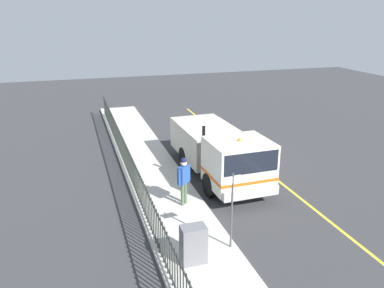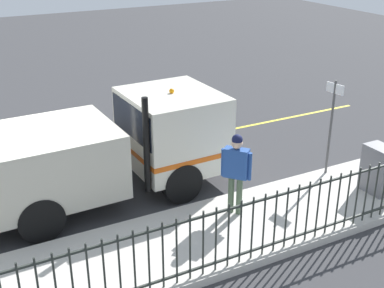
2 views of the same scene
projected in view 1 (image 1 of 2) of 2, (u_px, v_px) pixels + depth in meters
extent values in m
plane|color=#38383A|center=(213.00, 166.00, 18.45)|extent=(55.29, 55.29, 0.00)
cube|color=beige|center=(152.00, 172.00, 17.59)|extent=(2.48, 25.13, 0.17)
cube|color=yellow|center=(253.00, 161.00, 19.03)|extent=(0.12, 22.62, 0.01)
cube|color=silver|center=(239.00, 163.00, 15.04)|extent=(2.38, 2.17, 1.81)
cube|color=black|center=(239.00, 153.00, 14.92)|extent=(2.20, 2.20, 0.80)
cube|color=beige|center=(206.00, 140.00, 18.28)|extent=(2.44, 4.00, 1.45)
cube|color=silver|center=(251.00, 193.00, 14.28)|extent=(2.21, 0.26, 0.36)
cube|color=#DB5914|center=(238.00, 173.00, 15.17)|extent=(2.41, 2.19, 0.12)
cylinder|color=black|center=(258.00, 178.00, 15.94)|extent=(0.33, 0.97, 0.96)
cylinder|color=black|center=(210.00, 185.00, 15.30)|extent=(0.33, 0.97, 0.96)
cylinder|color=black|center=(226.00, 152.00, 18.83)|extent=(0.33, 0.97, 0.96)
cylinder|color=black|center=(185.00, 157.00, 18.19)|extent=(0.33, 0.97, 0.96)
sphere|color=orange|center=(240.00, 140.00, 14.74)|extent=(0.12, 0.12, 0.12)
cylinder|color=black|center=(204.00, 152.00, 15.71)|extent=(0.14, 0.14, 2.17)
cube|color=#264C99|center=(184.00, 174.00, 14.07)|extent=(0.54, 0.51, 0.65)
sphere|color=beige|center=(184.00, 163.00, 13.93)|extent=(0.24, 0.24, 0.24)
sphere|color=#14193F|center=(184.00, 161.00, 13.90)|extent=(0.23, 0.23, 0.23)
cylinder|color=#4C6047|center=(182.00, 194.00, 14.24)|extent=(0.13, 0.13, 0.87)
cylinder|color=#4C6047|center=(185.00, 192.00, 14.39)|extent=(0.13, 0.13, 0.87)
cylinder|color=#264C99|center=(179.00, 178.00, 13.85)|extent=(0.09, 0.09, 0.61)
cylinder|color=#264C99|center=(188.00, 173.00, 14.32)|extent=(0.09, 0.09, 0.61)
cylinder|color=#2D332D|center=(104.00, 105.00, 26.70)|extent=(0.04, 0.04, 1.30)
cylinder|color=#2D332D|center=(105.00, 106.00, 26.46)|extent=(0.04, 0.04, 1.30)
cylinder|color=#2D332D|center=(105.00, 107.00, 26.23)|extent=(0.04, 0.04, 1.30)
cylinder|color=#2D332D|center=(105.00, 108.00, 26.00)|extent=(0.04, 0.04, 1.30)
cylinder|color=#2D332D|center=(106.00, 109.00, 25.77)|extent=(0.04, 0.04, 1.30)
cylinder|color=#2D332D|center=(106.00, 110.00, 25.53)|extent=(0.04, 0.04, 1.30)
cylinder|color=#2D332D|center=(106.00, 111.00, 25.30)|extent=(0.04, 0.04, 1.30)
cylinder|color=#2D332D|center=(107.00, 112.00, 25.07)|extent=(0.04, 0.04, 1.30)
cylinder|color=#2D332D|center=(107.00, 113.00, 24.84)|extent=(0.04, 0.04, 1.30)
cylinder|color=#2D332D|center=(108.00, 113.00, 24.60)|extent=(0.04, 0.04, 1.30)
cylinder|color=#2D332D|center=(108.00, 114.00, 24.37)|extent=(0.04, 0.04, 1.30)
cylinder|color=#2D332D|center=(108.00, 115.00, 24.14)|extent=(0.04, 0.04, 1.30)
cylinder|color=#2D332D|center=(109.00, 116.00, 23.91)|extent=(0.04, 0.04, 1.30)
cylinder|color=#2D332D|center=(109.00, 118.00, 23.67)|extent=(0.04, 0.04, 1.30)
cylinder|color=#2D332D|center=(110.00, 119.00, 23.44)|extent=(0.04, 0.04, 1.30)
cylinder|color=#2D332D|center=(110.00, 120.00, 23.21)|extent=(0.04, 0.04, 1.30)
cylinder|color=#2D332D|center=(111.00, 121.00, 22.98)|extent=(0.04, 0.04, 1.30)
cylinder|color=#2D332D|center=(111.00, 122.00, 22.74)|extent=(0.04, 0.04, 1.30)
cylinder|color=#2D332D|center=(112.00, 123.00, 22.51)|extent=(0.04, 0.04, 1.30)
cylinder|color=#2D332D|center=(112.00, 124.00, 22.28)|extent=(0.04, 0.04, 1.30)
cylinder|color=#2D332D|center=(113.00, 125.00, 22.05)|extent=(0.04, 0.04, 1.30)
cylinder|color=#2D332D|center=(113.00, 127.00, 21.81)|extent=(0.04, 0.04, 1.30)
cylinder|color=#2D332D|center=(114.00, 128.00, 21.58)|extent=(0.04, 0.04, 1.30)
cylinder|color=#2D332D|center=(114.00, 129.00, 21.35)|extent=(0.04, 0.04, 1.30)
cylinder|color=#2D332D|center=(115.00, 130.00, 21.12)|extent=(0.04, 0.04, 1.30)
cylinder|color=#2D332D|center=(115.00, 132.00, 20.88)|extent=(0.04, 0.04, 1.30)
cylinder|color=#2D332D|center=(116.00, 133.00, 20.65)|extent=(0.04, 0.04, 1.30)
cylinder|color=#2D332D|center=(117.00, 134.00, 20.42)|extent=(0.04, 0.04, 1.30)
cylinder|color=#2D332D|center=(117.00, 136.00, 20.18)|extent=(0.04, 0.04, 1.30)
cylinder|color=#2D332D|center=(118.00, 137.00, 19.95)|extent=(0.04, 0.04, 1.30)
cylinder|color=#2D332D|center=(118.00, 139.00, 19.72)|extent=(0.04, 0.04, 1.30)
cylinder|color=#2D332D|center=(119.00, 140.00, 19.49)|extent=(0.04, 0.04, 1.30)
cylinder|color=#2D332D|center=(120.00, 142.00, 19.25)|extent=(0.04, 0.04, 1.30)
cylinder|color=#2D332D|center=(121.00, 144.00, 19.02)|extent=(0.04, 0.04, 1.30)
cylinder|color=#2D332D|center=(121.00, 145.00, 18.79)|extent=(0.04, 0.04, 1.30)
cylinder|color=#2D332D|center=(122.00, 147.00, 18.56)|extent=(0.04, 0.04, 1.30)
cylinder|color=#2D332D|center=(123.00, 149.00, 18.32)|extent=(0.04, 0.04, 1.30)
cylinder|color=#2D332D|center=(123.00, 150.00, 18.09)|extent=(0.04, 0.04, 1.30)
cylinder|color=#2D332D|center=(124.00, 152.00, 17.86)|extent=(0.04, 0.04, 1.30)
cylinder|color=#2D332D|center=(125.00, 154.00, 17.63)|extent=(0.04, 0.04, 1.30)
cylinder|color=#2D332D|center=(126.00, 156.00, 17.39)|extent=(0.04, 0.04, 1.30)
cylinder|color=#2D332D|center=(127.00, 158.00, 17.16)|extent=(0.04, 0.04, 1.30)
cylinder|color=#2D332D|center=(128.00, 160.00, 16.93)|extent=(0.04, 0.04, 1.30)
cylinder|color=#2D332D|center=(128.00, 162.00, 16.70)|extent=(0.04, 0.04, 1.30)
cylinder|color=#2D332D|center=(129.00, 164.00, 16.46)|extent=(0.04, 0.04, 1.30)
cylinder|color=#2D332D|center=(130.00, 166.00, 16.23)|extent=(0.04, 0.04, 1.30)
cylinder|color=#2D332D|center=(131.00, 169.00, 16.00)|extent=(0.04, 0.04, 1.30)
cylinder|color=#2D332D|center=(132.00, 171.00, 15.77)|extent=(0.04, 0.04, 1.30)
cylinder|color=#2D332D|center=(133.00, 173.00, 15.53)|extent=(0.04, 0.04, 1.30)
cylinder|color=#2D332D|center=(134.00, 176.00, 15.30)|extent=(0.04, 0.04, 1.30)
cylinder|color=#2D332D|center=(135.00, 178.00, 15.07)|extent=(0.04, 0.04, 1.30)
cylinder|color=#2D332D|center=(137.00, 181.00, 14.84)|extent=(0.04, 0.04, 1.30)
cylinder|color=#2D332D|center=(138.00, 184.00, 14.60)|extent=(0.04, 0.04, 1.30)
cylinder|color=#2D332D|center=(139.00, 186.00, 14.37)|extent=(0.04, 0.04, 1.30)
cylinder|color=#2D332D|center=(140.00, 189.00, 14.14)|extent=(0.04, 0.04, 1.30)
cylinder|color=#2D332D|center=(141.00, 192.00, 13.91)|extent=(0.04, 0.04, 1.30)
cylinder|color=#2D332D|center=(143.00, 195.00, 13.67)|extent=(0.04, 0.04, 1.30)
cylinder|color=#2D332D|center=(144.00, 199.00, 13.44)|extent=(0.04, 0.04, 1.30)
cylinder|color=#2D332D|center=(146.00, 202.00, 13.21)|extent=(0.04, 0.04, 1.30)
cylinder|color=#2D332D|center=(147.00, 205.00, 12.98)|extent=(0.04, 0.04, 1.30)
cylinder|color=#2D332D|center=(148.00, 209.00, 12.74)|extent=(0.04, 0.04, 1.30)
cylinder|color=#2D332D|center=(150.00, 213.00, 12.51)|extent=(0.04, 0.04, 1.30)
cylinder|color=#2D332D|center=(152.00, 216.00, 12.28)|extent=(0.04, 0.04, 1.30)
cylinder|color=#2D332D|center=(153.00, 220.00, 12.05)|extent=(0.04, 0.04, 1.30)
cylinder|color=#2D332D|center=(155.00, 224.00, 11.81)|extent=(0.04, 0.04, 1.30)
cylinder|color=#2D332D|center=(157.00, 229.00, 11.58)|extent=(0.04, 0.04, 1.30)
cylinder|color=#2D332D|center=(159.00, 233.00, 11.35)|extent=(0.04, 0.04, 1.30)
cylinder|color=#2D332D|center=(161.00, 238.00, 11.12)|extent=(0.04, 0.04, 1.30)
cylinder|color=#2D332D|center=(163.00, 243.00, 10.88)|extent=(0.04, 0.04, 1.30)
cylinder|color=#2D332D|center=(165.00, 248.00, 10.65)|extent=(0.04, 0.04, 1.30)
cylinder|color=#2D332D|center=(167.00, 253.00, 10.42)|extent=(0.04, 0.04, 1.30)
cylinder|color=#2D332D|center=(170.00, 259.00, 10.19)|extent=(0.04, 0.04, 1.30)
cylinder|color=#2D332D|center=(172.00, 264.00, 9.95)|extent=(0.04, 0.04, 1.30)
cylinder|color=#2D332D|center=(175.00, 270.00, 9.72)|extent=(0.04, 0.04, 1.30)
cylinder|color=#2D332D|center=(178.00, 277.00, 9.49)|extent=(0.04, 0.04, 1.30)
cylinder|color=#2D332D|center=(180.00, 283.00, 9.26)|extent=(0.04, 0.04, 1.30)
cube|color=#2D332D|center=(126.00, 147.00, 16.87)|extent=(0.04, 21.36, 0.04)
cube|color=#2D332D|center=(128.00, 169.00, 17.21)|extent=(0.04, 21.36, 0.04)
cube|color=slate|center=(193.00, 244.00, 10.96)|extent=(0.71, 0.47, 1.13)
cone|color=orange|center=(233.00, 141.00, 20.77)|extent=(0.52, 0.52, 0.74)
cylinder|color=#4C4C4C|center=(232.00, 211.00, 11.45)|extent=(0.06, 0.06, 2.41)
cube|color=white|center=(233.00, 180.00, 11.12)|extent=(0.50, 0.11, 0.24)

